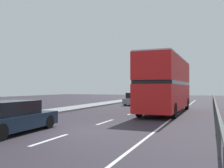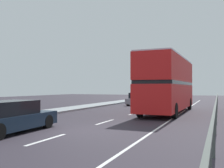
{
  "view_description": "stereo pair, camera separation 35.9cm",
  "coord_description": "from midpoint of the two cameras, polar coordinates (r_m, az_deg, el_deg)",
  "views": [
    {
      "loc": [
        5.61,
        -10.24,
        1.93
      ],
      "look_at": [
        0.13,
        3.97,
        2.16
      ],
      "focal_mm": 41.4,
      "sensor_mm": 36.0,
      "label": 1
    },
    {
      "loc": [
        5.95,
        -10.11,
        1.93
      ],
      "look_at": [
        0.13,
        3.97,
        2.16
      ],
      "focal_mm": 41.4,
      "sensor_mm": 36.0,
      "label": 2
    }
  ],
  "objects": [
    {
      "name": "double_decker_bus_red",
      "position": [
        20.53,
        12.77,
        0.13
      ],
      "size": [
        2.7,
        10.61,
        4.26
      ],
      "rotation": [
        0.0,
        0.0,
        -0.02
      ],
      "color": "red",
      "rests_on": "ground"
    },
    {
      "name": "sedan_car_ahead",
      "position": [
        29.6,
        6.39,
        -3.32
      ],
      "size": [
        1.97,
        4.57,
        1.39
      ],
      "rotation": [
        0.0,
        0.0,
        -0.04
      ],
      "color": "gray",
      "rests_on": "ground"
    },
    {
      "name": "bridge_side_railing",
      "position": [
        19.2,
        22.57,
        -3.77
      ],
      "size": [
        0.1,
        42.0,
        1.15
      ],
      "color": "#464D48",
      "rests_on": "ground"
    },
    {
      "name": "ground_plane",
      "position": [
        11.86,
        -7.16,
        -10.47
      ],
      "size": [
        73.97,
        120.0,
        0.1
      ],
      "primitive_type": "cube",
      "color": "#2E2932"
    },
    {
      "name": "lane_paint_markings",
      "position": [
        19.49,
        11.26,
        -6.53
      ],
      "size": [
        3.4,
        46.0,
        0.01
      ],
      "color": "silver",
      "rests_on": "ground"
    },
    {
      "name": "hatchback_car_near",
      "position": [
        11.98,
        -20.8,
        -6.9
      ],
      "size": [
        1.93,
        4.6,
        1.38
      ],
      "rotation": [
        0.0,
        0.0,
        0.04
      ],
      "color": "#182738",
      "rests_on": "ground"
    }
  ]
}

